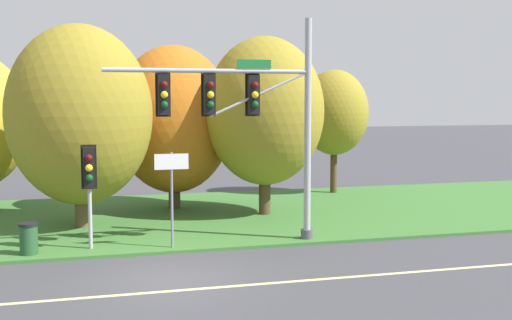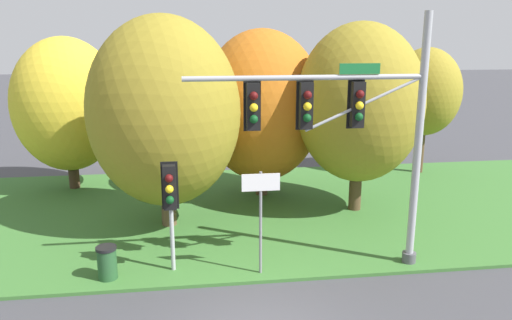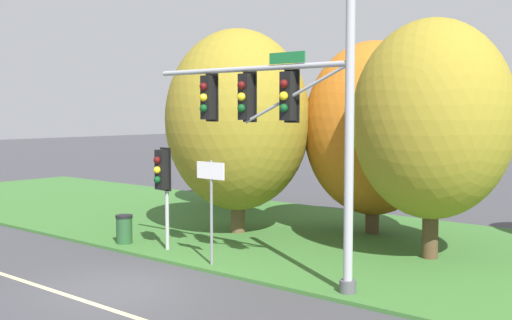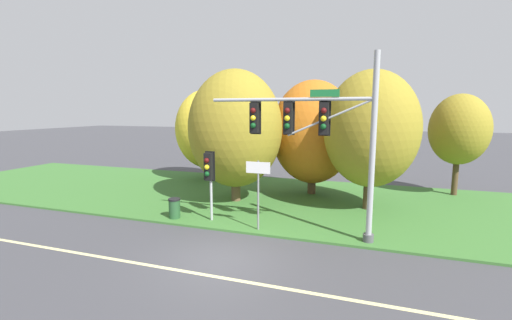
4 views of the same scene
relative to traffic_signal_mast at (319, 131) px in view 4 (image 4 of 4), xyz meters
name	(u,v)px [view 4 (image 4 of 4)]	position (x,y,z in m)	size (l,w,h in m)	color
ground_plane	(220,259)	(-2.83, -3.06, -4.31)	(160.00, 160.00, 0.00)	#3D3D42
lane_stripe	(204,275)	(-2.83, -4.26, -4.31)	(36.00, 0.16, 0.01)	beige
grass_verge	(281,199)	(-2.83, 5.19, -4.26)	(48.00, 11.50, 0.10)	#386B2D
traffic_signal_mast	(319,131)	(0.00, 0.00, 0.00)	(6.63, 0.49, 7.11)	#9EA0A5
pedestrian_signal_near_kerb	(209,171)	(-4.87, 0.26, -1.90)	(0.46, 0.55, 3.19)	#9EA0A5
route_sign_post	(258,183)	(-2.44, -0.10, -2.22)	(1.04, 0.08, 2.95)	slate
tree_nearest_road	(207,129)	(-9.35, 8.93, -0.58)	(4.48, 4.48, 6.45)	#423021
tree_left_of_mast	(235,129)	(-5.10, 3.97, -0.23)	(5.09, 5.09, 7.17)	brown
tree_behind_signpost	(313,132)	(-1.39, 6.94, -0.52)	(4.86, 4.86, 6.75)	#4C3823
tree_mid_verge	(371,129)	(1.88, 4.65, -0.15)	(4.64, 4.64, 6.98)	#4C3823
tree_tall_centre	(459,130)	(6.70, 9.35, -0.34)	(3.28, 3.28, 5.94)	#4C3823
trash_bin	(175,208)	(-6.63, 0.14, -3.74)	(0.56, 0.56, 0.93)	#234C28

